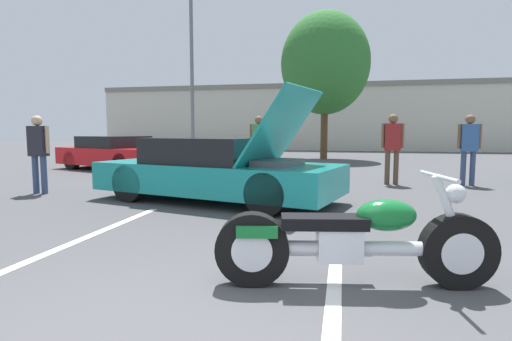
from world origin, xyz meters
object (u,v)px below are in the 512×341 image
object	(u,v)px
spectator_by_show_car	(469,144)
spectator_midground	(38,148)
tree_background	(325,64)
motorcycle	(354,241)
show_car_hood_open	(218,170)
light_pole	(193,62)
parked_car_left_row	(117,153)
spectator_near_motorcycle	(259,141)
spectator_far_lot	(392,143)

from	to	relation	value
spectator_by_show_car	spectator_midground	size ratio (longest dim) A/B	1.04
tree_background	spectator_midground	bearing A→B (deg)	-114.48
motorcycle	show_car_hood_open	xyz separation A→B (m)	(-2.34, 3.64, 0.19)
show_car_hood_open	spectator_by_show_car	size ratio (longest dim) A/B	2.85
light_pole	tree_background	bearing A→B (deg)	-6.94
tree_background	show_car_hood_open	xyz separation A→B (m)	(-1.38, -11.53, -3.72)
light_pole	parked_car_left_row	distance (m)	8.29
parked_car_left_row	light_pole	bearing A→B (deg)	109.25
light_pole	spectator_by_show_car	xyz separation A→B (m)	(10.32, -9.09, -3.73)
spectator_near_motorcycle	spectator_by_show_car	xyz separation A→B (m)	(5.22, -0.84, -0.03)
spectator_by_show_car	spectator_midground	distance (m)	9.52
spectator_by_show_car	parked_car_left_row	bearing A→B (deg)	169.45
motorcycle	parked_car_left_row	bearing A→B (deg)	120.16
light_pole	spectator_by_show_car	distance (m)	14.25
tree_background	spectator_far_lot	distance (m)	9.29
motorcycle	spectator_midground	bearing A→B (deg)	138.72
parked_car_left_row	spectator_midground	world-z (taller)	spectator_midground
spectator_midground	motorcycle	bearing A→B (deg)	-30.85
motorcycle	spectator_midground	world-z (taller)	spectator_midground
spectator_near_motorcycle	spectator_midground	xyz separation A→B (m)	(-3.75, -4.03, -0.07)
show_car_hood_open	spectator_midground	distance (m)	3.86
motorcycle	show_car_hood_open	bearing A→B (deg)	112.29
light_pole	show_car_hood_open	size ratio (longest dim) A/B	1.82
tree_background	parked_car_left_row	size ratio (longest dim) A/B	1.48
tree_background	parked_car_left_row	xyz separation A→B (m)	(-6.59, -6.36, -3.75)
light_pole	tree_background	world-z (taller)	light_pole
tree_background	spectator_midground	distance (m)	13.05
light_pole	parked_car_left_row	world-z (taller)	light_pole
spectator_far_lot	light_pole	bearing A→B (deg)	132.87
show_car_hood_open	spectator_by_show_car	xyz separation A→B (m)	(5.12, 3.24, 0.42)
spectator_near_motorcycle	spectator_by_show_car	bearing A→B (deg)	-9.14
spectator_near_motorcycle	motorcycle	bearing A→B (deg)	-72.53
spectator_by_show_car	spectator_far_lot	xyz separation A→B (m)	(-1.73, -0.17, 0.01)
motorcycle	spectator_midground	size ratio (longest dim) A/B	1.44
spectator_near_motorcycle	spectator_by_show_car	distance (m)	5.28
parked_car_left_row	spectator_by_show_car	xyz separation A→B (m)	(10.33, -1.92, 0.45)
show_car_hood_open	parked_car_left_row	distance (m)	7.33
spectator_midground	spectator_far_lot	bearing A→B (deg)	22.66
light_pole	spectator_near_motorcycle	size ratio (longest dim) A/B	5.08
parked_car_left_row	spectator_far_lot	world-z (taller)	spectator_far_lot
motorcycle	show_car_hood_open	size ratio (longest dim) A/B	0.48
tree_background	show_car_hood_open	distance (m)	12.19
light_pole	show_car_hood_open	xyz separation A→B (m)	(5.20, -12.33, -4.15)
tree_background	motorcycle	size ratio (longest dim) A/B	2.87
tree_background	spectator_far_lot	world-z (taller)	tree_background
spectator_near_motorcycle	spectator_midground	world-z (taller)	spectator_near_motorcycle
spectator_midground	spectator_far_lot	distance (m)	7.84
motorcycle	spectator_far_lot	size ratio (longest dim) A/B	1.36
spectator_near_motorcycle	light_pole	bearing A→B (deg)	121.76
spectator_far_lot	motorcycle	bearing A→B (deg)	-98.94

